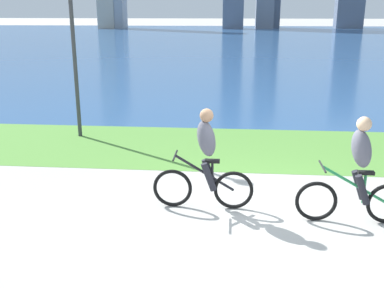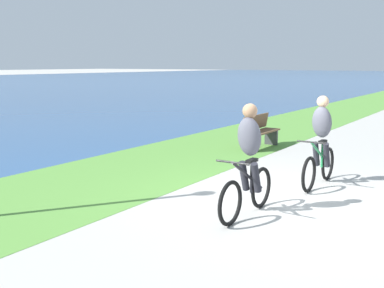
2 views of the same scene
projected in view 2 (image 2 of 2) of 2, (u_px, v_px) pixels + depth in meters
The scene contains 5 objects.
ground_plane at pixel (286, 203), 7.70m from camera, with size 300.00×300.00×0.00m, color #B2AFA8.
grass_strip_bayside at pixel (119, 174), 9.71m from camera, with size 120.00×3.49×0.01m, color #59933D.
cyclist_lead at pixel (248, 161), 6.92m from camera, with size 1.67×0.52×1.70m.
cyclist_trailing at pixel (321, 142), 8.66m from camera, with size 1.74×0.52×1.69m.
bench_near_path at pixel (260, 132), 12.64m from camera, with size 1.50×0.47×0.90m.
Camera 2 is at (-7.06, -2.79, 2.27)m, focal length 43.57 mm.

